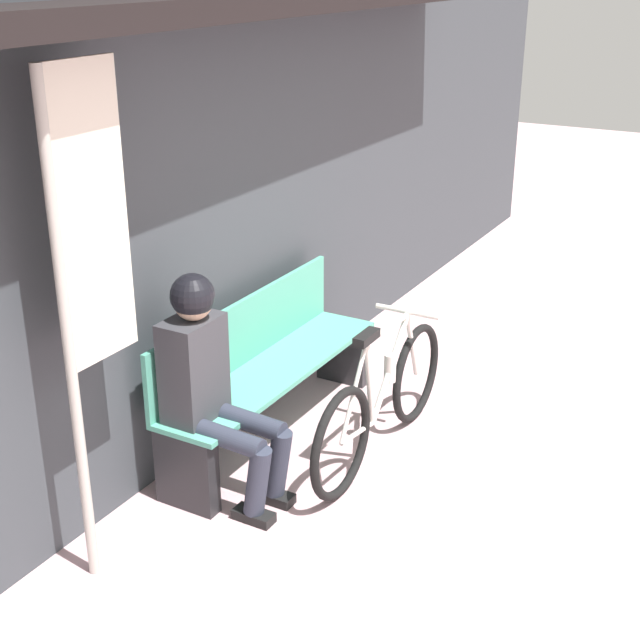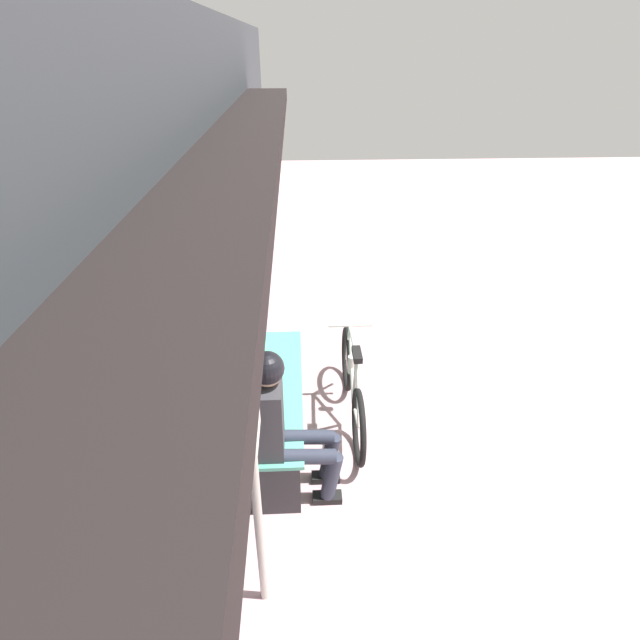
% 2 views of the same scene
% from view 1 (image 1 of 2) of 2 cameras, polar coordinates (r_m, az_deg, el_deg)
% --- Properties ---
extents(storefront_wall, '(12.00, 0.56, 3.20)m').
position_cam_1_polar(storefront_wall, '(4.72, -10.34, 8.90)').
color(storefront_wall, '#3D4247').
rests_on(storefront_wall, ground_plane).
extents(park_bench_near, '(1.85, 0.42, 0.86)m').
position_cam_1_polar(park_bench_near, '(5.36, -3.45, -3.34)').
color(park_bench_near, '#51A88E').
rests_on(park_bench_near, ground_plane).
extents(bicycle, '(1.62, 0.40, 0.85)m').
position_cam_1_polar(bicycle, '(5.17, 3.98, -5.17)').
color(bicycle, black).
rests_on(bicycle, ground_plane).
extents(person_seated, '(0.34, 0.64, 1.26)m').
position_cam_1_polar(person_seated, '(4.64, -7.10, -3.53)').
color(person_seated, '#2D3342').
rests_on(person_seated, ground_plane).
extents(banner_pole, '(0.45, 0.05, 2.36)m').
position_cam_1_polar(banner_pole, '(3.94, -14.85, 3.53)').
color(banner_pole, '#B7B2A8').
rests_on(banner_pole, ground_plane).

